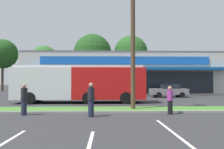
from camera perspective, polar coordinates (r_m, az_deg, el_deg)
grass_median at (r=14.60m, az=-5.24°, el=-8.94°), size 56.00×2.20×0.12m
curb_lip at (r=13.39m, az=-5.59°, el=-9.58°), size 56.00×0.24×0.12m
parking_stripe_2 at (r=8.86m, az=15.10°, el=-13.93°), size 0.12×4.80×0.01m
storefront_building at (r=35.86m, az=2.72°, el=0.14°), size 29.22×11.93×6.16m
tree_far_left at (r=48.07m, az=-26.27°, el=4.77°), size 5.68×5.68×10.08m
tree_left at (r=48.56m, az=-17.10°, el=3.55°), size 5.99×5.99×9.34m
tree_mid_left at (r=44.29m, az=-5.02°, el=5.53°), size 7.46×7.46×11.26m
tree_mid at (r=45.12m, az=4.87°, el=5.68°), size 6.71×6.71×11.11m
utility_pole at (r=14.91m, az=4.87°, el=13.47°), size 3.11×2.39×10.90m
city_bus at (r=19.71m, az=-8.29°, el=-2.10°), size 11.36×2.70×3.25m
car_0 at (r=27.33m, az=14.38°, el=-4.03°), size 4.35×1.94×1.54m
car_3 at (r=27.59m, az=-19.18°, el=-4.03°), size 4.68×1.94×1.43m
pedestrian_near_bench at (r=11.88m, az=-5.42°, el=-6.47°), size 0.36×0.36×1.81m
pedestrian_by_pole at (r=13.18m, az=14.70°, el=-6.39°), size 0.32×0.32×1.61m
pedestrian_mid at (r=13.34m, az=-21.68°, el=-5.95°), size 0.35×0.35×1.75m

